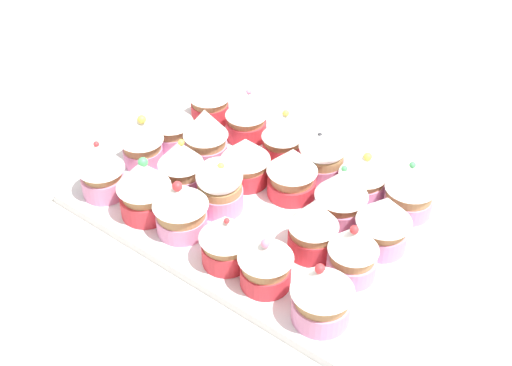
{
  "coord_description": "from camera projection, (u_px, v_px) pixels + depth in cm",
  "views": [
    {
      "loc": [
        -39.35,
        51.05,
        56.55
      ],
      "look_at": [
        0.0,
        0.0,
        4.2
      ],
      "focal_mm": 48.09,
      "sensor_mm": 36.0,
      "label": 1
    }
  ],
  "objects": [
    {
      "name": "ground_plane",
      "position": [
        256.0,
        218.0,
        0.87
      ],
      "size": [
        180.0,
        180.0,
        3.0
      ],
      "primitive_type": "cube",
      "color": "beige"
    },
    {
      "name": "baking_tray",
      "position": [
        256.0,
        205.0,
        0.85
      ],
      "size": [
        42.16,
        29.11,
        1.2
      ],
      "color": "silver",
      "rests_on": "ground_plane"
    },
    {
      "name": "cupcake_0",
      "position": [
        410.0,
        189.0,
        0.81
      ],
      "size": [
        6.15,
        6.15,
        6.97
      ],
      "color": "pink",
      "rests_on": "baking_tray"
    },
    {
      "name": "cupcake_1",
      "position": [
        363.0,
        174.0,
        0.84
      ],
      "size": [
        6.11,
        6.11,
        6.71
      ],
      "color": "pink",
      "rests_on": "baking_tray"
    },
    {
      "name": "cupcake_2",
      "position": [
        322.0,
        155.0,
        0.87
      ],
      "size": [
        6.15,
        6.15,
        6.77
      ],
      "color": "pink",
      "rests_on": "baking_tray"
    },
    {
      "name": "cupcake_3",
      "position": [
        282.0,
        134.0,
        0.9
      ],
      "size": [
        5.53,
        5.53,
        7.5
      ],
      "color": "#D1333D",
      "rests_on": "baking_tray"
    },
    {
      "name": "cupcake_4",
      "position": [
        246.0,
        115.0,
        0.93
      ],
      "size": [
        5.77,
        5.77,
        7.49
      ],
      "color": "#D1333D",
      "rests_on": "baking_tray"
    },
    {
      "name": "cupcake_5",
      "position": [
        209.0,
        98.0,
        0.97
      ],
      "size": [
        5.9,
        5.9,
        7.02
      ],
      "color": "#D1333D",
      "rests_on": "baking_tray"
    },
    {
      "name": "cupcake_6",
      "position": [
        384.0,
        221.0,
        0.76
      ],
      "size": [
        6.36,
        6.36,
        7.3
      ],
      "color": "pink",
      "rests_on": "baking_tray"
    },
    {
      "name": "cupcake_7",
      "position": [
        342.0,
        194.0,
        0.8
      ],
      "size": [
        6.39,
        6.39,
        7.36
      ],
      "color": "pink",
      "rests_on": "baking_tray"
    },
    {
      "name": "cupcake_8",
      "position": [
        292.0,
        171.0,
        0.84
      ],
      "size": [
        6.32,
        6.32,
        6.93
      ],
      "color": "#D1333D",
      "rests_on": "baking_tray"
    },
    {
      "name": "cupcake_9",
      "position": [
        246.0,
        159.0,
        0.86
      ],
      "size": [
        6.3,
        6.3,
        6.59
      ],
      "color": "#D1333D",
      "rests_on": "baking_tray"
    },
    {
      "name": "cupcake_10",
      "position": [
        206.0,
        135.0,
        0.89
      ],
      "size": [
        5.9,
        5.9,
        8.1
      ],
      "color": "pink",
      "rests_on": "baking_tray"
    },
    {
      "name": "cupcake_11",
      "position": [
        171.0,
        123.0,
        0.92
      ],
      "size": [
        6.09,
        6.09,
        6.77
      ],
      "color": "pink",
      "rests_on": "baking_tray"
    },
    {
      "name": "cupcake_12",
      "position": [
        353.0,
        251.0,
        0.73
      ],
      "size": [
        5.58,
        5.58,
        7.41
      ],
      "color": "pink",
      "rests_on": "baking_tray"
    },
    {
      "name": "cupcake_13",
      "position": [
        313.0,
        226.0,
        0.76
      ],
      "size": [
        5.73,
        5.73,
        7.57
      ],
      "color": "#D1333D",
      "rests_on": "baking_tray"
    },
    {
      "name": "cupcake_14",
      "position": [
        220.0,
        186.0,
        0.82
      ],
      "size": [
        5.68,
        5.68,
        7.16
      ],
      "color": "pink",
      "rests_on": "baking_tray"
    },
    {
      "name": "cupcake_15",
      "position": [
        181.0,
        164.0,
        0.85
      ],
      "size": [
        5.74,
        5.74,
        7.31
      ],
      "color": "pink",
      "rests_on": "baking_tray"
    },
    {
      "name": "cupcake_16",
      "position": [
        141.0,
        139.0,
        0.89
      ],
      "size": [
        5.81,
        5.81,
        7.66
      ],
      "color": "pink",
      "rests_on": "baking_tray"
    },
    {
      "name": "cupcake_17",
      "position": [
        322.0,
        293.0,
        0.68
      ],
      "size": [
        6.55,
        6.55,
        7.4
      ],
      "color": "pink",
      "rests_on": "baking_tray"
    },
    {
      "name": "cupcake_18",
      "position": [
        266.0,
        260.0,
        0.72
      ],
      "size": [
        6.02,
        6.02,
        7.06
      ],
      "color": "#D1333D",
      "rests_on": "baking_tray"
    },
    {
      "name": "cupcake_19",
      "position": [
        226.0,
        238.0,
        0.75
      ],
      "size": [
        5.95,
        5.95,
        6.97
      ],
      "color": "#D1333D",
      "rests_on": "baking_tray"
    },
    {
      "name": "cupcake_20",
      "position": [
        180.0,
        206.0,
        0.79
      ],
      "size": [
        6.55,
        6.55,
        7.43
      ],
      "color": "pink",
      "rests_on": "baking_tray"
    },
    {
      "name": "cupcake_21",
      "position": [
        144.0,
        187.0,
        0.81
      ],
      "size": [
        6.54,
        6.54,
        8.16
      ],
      "color": "#D1333D",
      "rests_on": "baking_tray"
    },
    {
      "name": "cupcake_22",
      "position": [
        101.0,
        168.0,
        0.84
      ],
      "size": [
        5.83,
        5.83,
        7.89
      ],
      "color": "pink",
      "rests_on": "baking_tray"
    }
  ]
}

